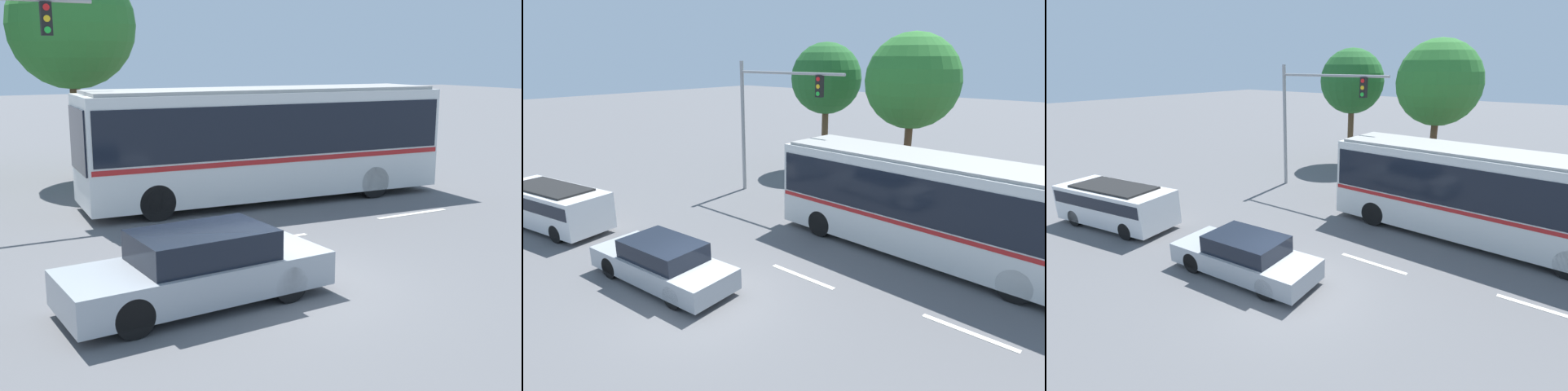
% 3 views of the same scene
% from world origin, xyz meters
% --- Properties ---
extents(ground_plane, '(140.00, 140.00, 0.00)m').
position_xyz_m(ground_plane, '(0.00, 0.00, 0.00)').
color(ground_plane, '#5B5B5E').
extents(city_bus, '(11.27, 3.19, 3.44)m').
position_xyz_m(city_bus, '(3.45, 6.96, 1.95)').
color(city_bus, silver).
rests_on(city_bus, ground).
extents(sedan_foreground, '(4.95, 2.12, 1.35)m').
position_xyz_m(sedan_foreground, '(-1.72, -0.13, 0.64)').
color(sedan_foreground, '#9EA3A8').
rests_on(sedan_foreground, ground).
extents(suv_left_lane, '(5.31, 2.77, 1.70)m').
position_xyz_m(suv_left_lane, '(-8.90, -0.30, 0.99)').
color(suv_left_lane, silver).
rests_on(suv_left_lane, ground).
extents(traffic_light_pole, '(6.03, 0.24, 6.37)m').
position_xyz_m(traffic_light_pole, '(-5.64, 8.57, 4.21)').
color(traffic_light_pole, gray).
rests_on(traffic_light_pole, ground).
extents(flowering_hedge, '(10.07, 1.01, 1.53)m').
position_xyz_m(flowering_hedge, '(4.94, 11.08, 0.75)').
color(flowering_hedge, '#286028').
rests_on(flowering_hedge, ground).
extents(street_tree_left, '(4.08, 4.08, 7.38)m').
position_xyz_m(street_tree_left, '(-6.79, 14.94, 5.31)').
color(street_tree_left, brown).
rests_on(street_tree_left, ground).
extents(street_tree_centre, '(4.50, 4.50, 7.70)m').
position_xyz_m(street_tree_centre, '(-0.74, 13.57, 5.43)').
color(street_tree_centre, brown).
rests_on(street_tree_centre, ground).
extents(lane_stripe_near, '(2.40, 0.16, 0.01)m').
position_xyz_m(lane_stripe_near, '(6.24, 3.33, 0.01)').
color(lane_stripe_near, silver).
rests_on(lane_stripe_near, ground).
extents(lane_stripe_mid, '(2.40, 0.16, 0.01)m').
position_xyz_m(lane_stripe_mid, '(1.24, 2.91, 0.01)').
color(lane_stripe_mid, silver).
rests_on(lane_stripe_mid, ground).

